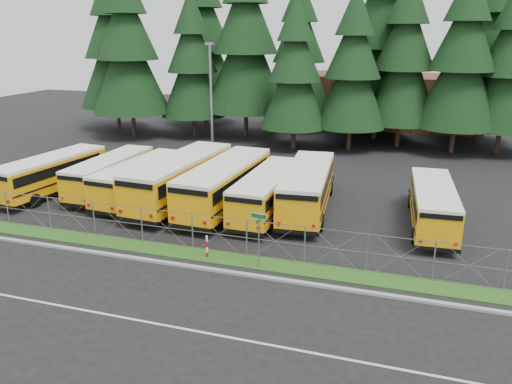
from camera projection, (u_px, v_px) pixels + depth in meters
The scene contains 30 objects.
ground at pixel (218, 243), 27.05m from camera, with size 120.00×120.00×0.00m, color black.
curb at pixel (194, 267), 24.22m from camera, with size 50.00×0.25×0.12m, color gray.
grass_verge at pixel (205, 256), 25.50m from camera, with size 50.00×1.40×0.06m, color #1F4714.
road_lane_line at pixel (143, 321), 19.79m from camera, with size 50.00×0.12×0.01m, color beige.
chainlink_fence at pixel (210, 233), 25.84m from camera, with size 44.00×0.10×2.00m, color gray, non-canonical shape.
brick_building at pixel (384, 100), 60.72m from camera, with size 22.00×10.00×6.00m, color brown.
bus_0 at pixel (55, 174), 35.19m from camera, with size 2.43×10.28×2.70m, color #FFA108, non-canonical shape.
bus_1 at pixel (113, 175), 35.35m from camera, with size 2.33×9.86×2.58m, color #FFA108, non-canonical shape.
bus_2 at pixel (143, 180), 33.98m from camera, with size 2.36×10.01×2.63m, color #FFA108, non-canonical shape.
bus_3 at pixel (184, 180), 33.15m from camera, with size 2.84×12.03×3.15m, color #FFA108, non-canonical shape.
bus_4 at pixel (228, 185), 32.12m from camera, with size 2.75×11.67×3.06m, color #FFA108, non-canonical shape.
bus_5 at pixel (270, 193), 31.17m from camera, with size 2.44×10.32×2.71m, color #FFA108, non-canonical shape.
bus_6 at pixel (308, 189), 31.57m from camera, with size 2.62×11.09×2.91m, color #FFA108, non-canonical shape.
bus_east at pixel (432, 206), 29.04m from camera, with size 2.31×9.78×2.56m, color #FFA108, non-canonical shape.
street_sign at pixel (259, 229), 23.67m from camera, with size 0.83×0.55×2.81m.
striped_bollard at pixel (207, 247), 25.18m from camera, with size 0.11×0.11×1.20m, color #B20C0C.
light_standard at pixel (211, 102), 40.26m from camera, with size 0.70×0.35×10.14m.
conifer_0 at pixel (113, 50), 56.35m from camera, with size 8.10×8.10×17.91m, color black, non-canonical shape.
conifer_1 at pixel (128, 51), 51.79m from camera, with size 8.15×8.15×18.02m, color black, non-canonical shape.
conifer_2 at pixel (192, 65), 52.45m from camera, with size 6.87×6.87×15.19m, color black, non-canonical shape.
conifer_3 at pixel (246, 44), 51.48m from camera, with size 8.76×8.76×19.37m, color black, non-canonical shape.
conifer_4 at pixel (295, 74), 46.78m from camera, with size 6.49×6.49×14.36m, color black, non-canonical shape.
conifer_5 at pixel (353, 70), 46.38m from camera, with size 6.82×6.82×15.07m, color black, non-canonical shape.
conifer_6 at pixel (404, 61), 47.32m from camera, with size 7.46×7.46×16.49m, color black, non-canonical shape.
conifer_7 at pixel (462, 61), 44.78m from camera, with size 7.58×7.58×16.77m, color black, non-canonical shape.
conifer_8 at pixel (509, 68), 44.58m from camera, with size 7.13×7.13×15.76m, color black, non-canonical shape.
conifer_10 at pixel (203, 43), 59.29m from camera, with size 8.72×8.72×19.28m, color black, non-canonical shape.
conifer_11 at pixel (299, 55), 55.85m from camera, with size 7.66×7.66×16.94m, color black, non-canonical shape.
conifer_12 at pixel (381, 38), 50.32m from camera, with size 9.30×9.30×20.57m, color black, non-canonical shape.
conifer_13 at pixel (489, 52), 48.99m from camera, with size 8.12×8.12×17.96m, color black, non-canonical shape.
Camera 1 is at (9.46, -23.11, 10.98)m, focal length 35.00 mm.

